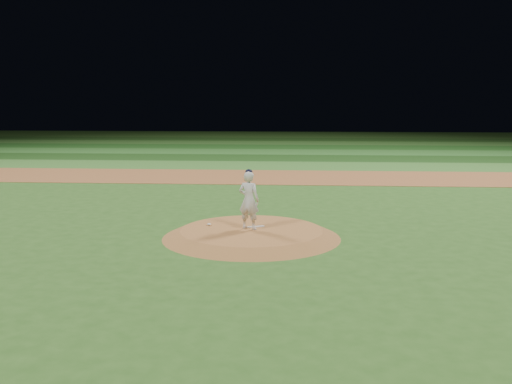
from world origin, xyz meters
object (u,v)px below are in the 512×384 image
pitching_rubber (256,227)px  pitcher_on_mound (249,200)px  rosin_bag (209,224)px  pitchers_mound (251,233)px

pitching_rubber → pitcher_on_mound: 0.97m
rosin_bag → pitcher_on_mound: (1.31, -0.42, 0.88)m
pitching_rubber → pitcher_on_mound: size_ratio=0.29×
rosin_bag → pitching_rubber: bearing=-4.8°
pitchers_mound → pitching_rubber: 0.38m
pitchers_mound → pitcher_on_mound: pitcher_on_mound is taller
pitchers_mound → pitching_rubber: pitching_rubber is taller
pitchers_mound → rosin_bag: 1.47m
pitching_rubber → pitchers_mound: bearing=-133.8°
rosin_bag → pitcher_on_mound: bearing=-17.7°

